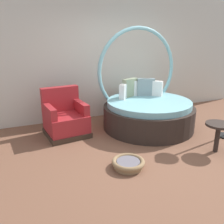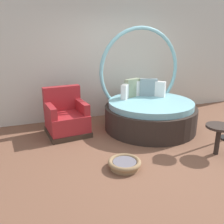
% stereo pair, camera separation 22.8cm
% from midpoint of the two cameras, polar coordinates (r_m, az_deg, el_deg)
% --- Properties ---
extents(ground_plane, '(8.00, 8.00, 0.02)m').
position_cam_midpoint_polar(ground_plane, '(4.48, 11.27, -8.46)').
color(ground_plane, brown).
extents(back_wall, '(8.00, 0.12, 2.85)m').
position_cam_midpoint_polar(back_wall, '(5.96, 1.22, 12.79)').
color(back_wall, beige).
rests_on(back_wall, ground_plane).
extents(round_daybed, '(1.95, 1.95, 2.14)m').
position_cam_midpoint_polar(round_daybed, '(5.30, 9.90, 0.70)').
color(round_daybed, '#2D231E').
rests_on(round_daybed, ground_plane).
extents(red_armchair, '(0.87, 0.87, 0.94)m').
position_cam_midpoint_polar(red_armchair, '(4.97, -9.50, -1.42)').
color(red_armchair, '#38281E').
rests_on(red_armchair, ground_plane).
extents(pet_basket, '(0.51, 0.51, 0.13)m').
position_cam_midpoint_polar(pet_basket, '(3.76, 4.77, -12.13)').
color(pet_basket, '#8E704C').
rests_on(pet_basket, ground_plane).
extents(side_table, '(0.44, 0.44, 0.52)m').
position_cam_midpoint_polar(side_table, '(4.43, 25.39, -4.05)').
color(side_table, '#2D231E').
rests_on(side_table, ground_plane).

